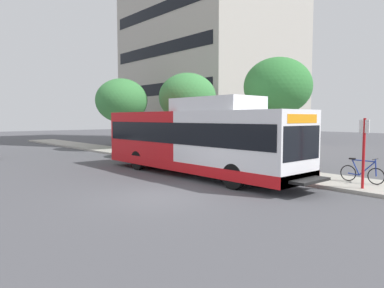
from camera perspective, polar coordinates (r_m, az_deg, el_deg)
The scene contains 10 objects.
ground_plane at distance 19.37m, azimuth -19.16°, elevation -4.14°, with size 120.00×120.00×0.00m, color #4C4C51.
sidewalk_curb at distance 21.37m, azimuth 0.65°, elevation -2.94°, with size 3.00×56.00×0.14m, color #A8A399.
transit_bus at distance 16.81m, azimuth 0.53°, elevation 0.70°, with size 2.58×12.25×3.65m.
bus_stop_sign_pole at distance 14.36m, azimuth 26.06°, elevation -0.56°, with size 0.10×0.36×2.60m.
bicycle_parked at distance 15.73m, azimuth 25.82°, elevation -4.16°, with size 0.52×1.76×1.02m.
street_tree_near_stop at distance 18.46m, azimuth 13.70°, elevation 9.00°, with size 3.41×3.41×5.64m.
street_tree_mid_block at distance 23.45m, azimuth -0.74°, elevation 7.52°, with size 3.79×3.79×5.57m.
street_tree_far_block at distance 30.12m, azimuth -11.34°, elevation 6.90°, with size 4.30×4.30×5.87m.
apartment_tower_backdrop at distance 38.88m, azimuth 3.21°, elevation 21.58°, with size 13.40×15.20×28.67m.
lattice_comm_tower at distance 50.38m, azimuth -2.47°, elevation 11.77°, with size 1.10×1.10×28.15m.
Camera 1 is at (-7.15, -9.79, 2.75)m, focal length 32.92 mm.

